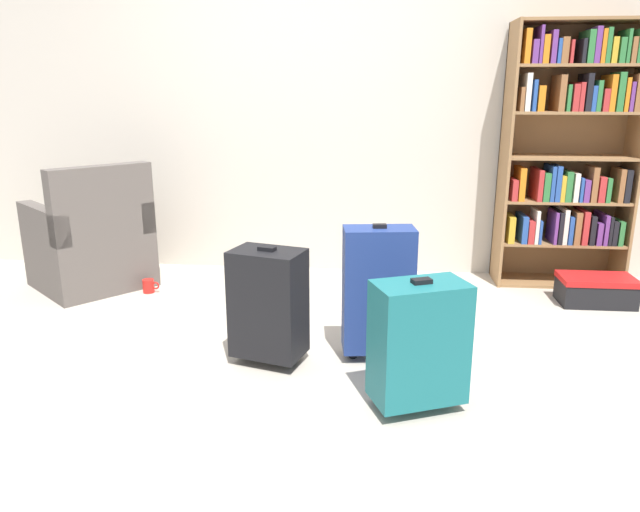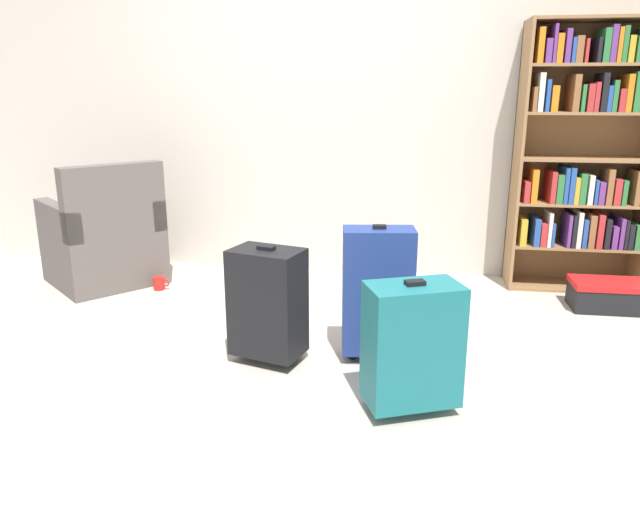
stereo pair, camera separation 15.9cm
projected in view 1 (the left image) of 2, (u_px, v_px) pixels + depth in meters
name	position (u px, v px, depth m)	size (l,w,h in m)	color
ground_plane	(281.00, 360.00, 3.12)	(9.89, 9.89, 0.00)	#B2A899
back_wall	(314.00, 101.00, 4.43)	(5.65, 0.10, 2.60)	beige
bookshelf	(570.00, 149.00, 4.13)	(0.89, 0.34, 1.83)	olive
armchair	(92.00, 244.00, 4.21)	(0.99, 0.99, 0.90)	#59514C
mug	(149.00, 286.00, 4.15)	(0.12, 0.08, 0.10)	red
storage_box	(596.00, 289.00, 3.92)	(0.48, 0.28, 0.19)	black
suitcase_teal	(419.00, 342.00, 2.57)	(0.46, 0.36, 0.61)	#19666B
suitcase_black	(268.00, 303.00, 3.01)	(0.41, 0.33, 0.63)	black
suitcase_navy_blue	(378.00, 290.00, 3.05)	(0.38, 0.23, 0.73)	navy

